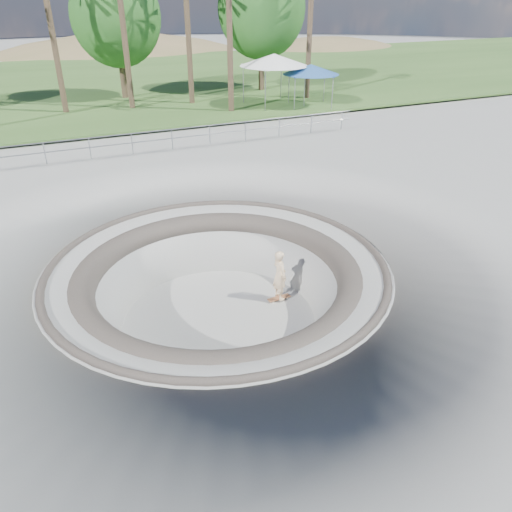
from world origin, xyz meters
The scene contains 11 objects.
ground centered at (0.00, 0.00, 0.00)m, with size 180.00×180.00×0.00m, color #9D9E99.
skate_bowl centered at (0.00, 0.00, -1.83)m, with size 14.00×14.00×4.10m.
grass_strip centered at (0.00, 34.00, 0.22)m, with size 180.00×36.00×0.12m.
distant_hills centered at (3.78, 57.17, -7.02)m, with size 103.20×45.00×28.60m.
safety_railing centered at (0.00, 12.00, 0.69)m, with size 25.00×0.06×1.03m.
skateboard centered at (2.20, 0.19, -1.83)m, with size 0.81×0.26×0.08m.
skater centered at (2.20, 0.19, -0.94)m, with size 0.64×0.42×1.76m, color beige.
canopy_white centered at (11.24, 19.45, 3.15)m, with size 6.45×6.45×3.27m.
canopy_blue centered at (13.27, 18.00, 2.62)m, with size 5.01×5.01×2.67m.
bushy_tree_mid centered at (2.38, 26.10, 5.66)m, with size 6.14×5.58×8.85m.
bushy_tree_right centered at (12.86, 24.98, 6.06)m, with size 6.58×5.98×9.50m.
Camera 1 is at (-4.25, -12.38, 7.35)m, focal length 35.00 mm.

